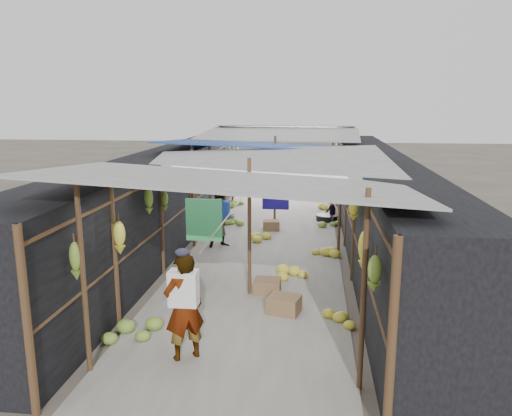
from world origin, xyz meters
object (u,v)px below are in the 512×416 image
at_px(crate_near, 267,287).
at_px(black_basin, 327,218).
at_px(vendor_seated, 331,210).
at_px(vendor_elderly, 184,307).
at_px(shopper_blue, 222,220).

xyz_separation_m(crate_near, black_basin, (1.26, 6.12, -0.05)).
height_order(crate_near, vendor_seated, vendor_seated).
xyz_separation_m(vendor_elderly, shopper_blue, (-0.51, 5.58, -0.08)).
bearing_deg(black_basin, vendor_elderly, -104.11).
distance_m(vendor_elderly, vendor_seated, 8.72).
bearing_deg(vendor_elderly, shopper_blue, -118.73).
relative_size(vendor_elderly, vendor_seated, 1.92).
distance_m(crate_near, shopper_blue, 3.39).
xyz_separation_m(vendor_elderly, vendor_seated, (2.29, 8.40, -0.38)).
height_order(vendor_elderly, vendor_seated, vendor_elderly).
bearing_deg(vendor_seated, shopper_blue, -71.26).
bearing_deg(crate_near, black_basin, 79.37).
bearing_deg(vendor_elderly, crate_near, -143.80).
relative_size(crate_near, vendor_seated, 0.60).
relative_size(crate_near, vendor_elderly, 0.31).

